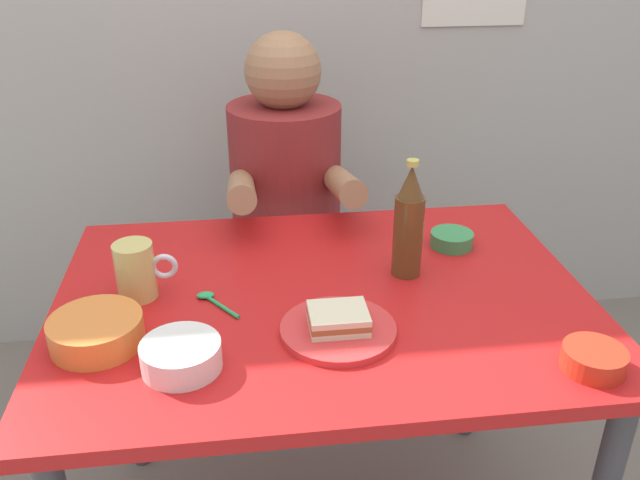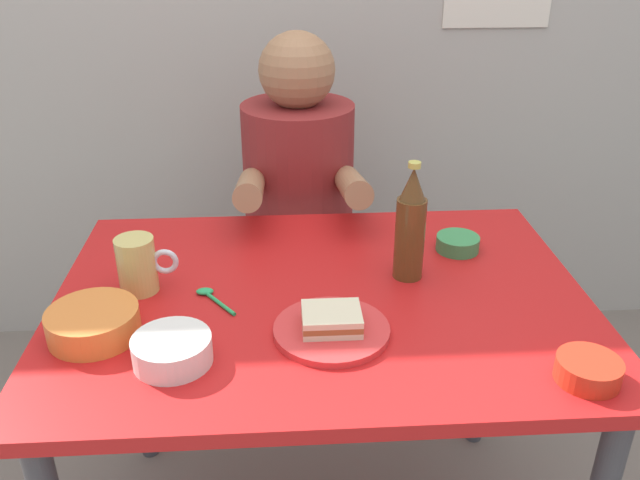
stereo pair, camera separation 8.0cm
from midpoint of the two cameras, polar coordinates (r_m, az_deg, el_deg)
dining_table at (r=1.43m, az=1.74°, el=-7.90°), size 1.10×0.80×0.74m
stool at (r=2.11m, az=-0.62°, el=-4.91°), size 0.34×0.34×0.45m
person_seated at (r=1.92m, az=-0.67°, el=5.59°), size 0.33×0.56×0.72m
plate_orange at (r=1.25m, az=2.84°, el=-7.82°), size 0.22×0.22×0.01m
sandwich at (r=1.24m, az=2.87°, el=-6.87°), size 0.11×0.09×0.04m
beer_mug at (r=1.40m, az=-13.87°, el=-2.12°), size 0.13×0.08×0.12m
beer_bottle at (r=1.40m, az=9.43°, el=1.13°), size 0.06×0.06×0.26m
soup_bowl_orange at (r=1.29m, az=-17.33°, el=-6.79°), size 0.17×0.17×0.05m
rice_bowl_white at (r=1.19m, az=-10.77°, el=-9.26°), size 0.14×0.14×0.05m
dip_bowl_green at (r=1.58m, az=13.23°, el=-0.24°), size 0.10×0.10×0.03m
sauce_bowl_chili at (r=1.23m, az=23.93°, el=-10.19°), size 0.11×0.11×0.04m
spoon at (r=1.37m, az=-7.79°, el=-4.84°), size 0.09×0.10×0.01m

